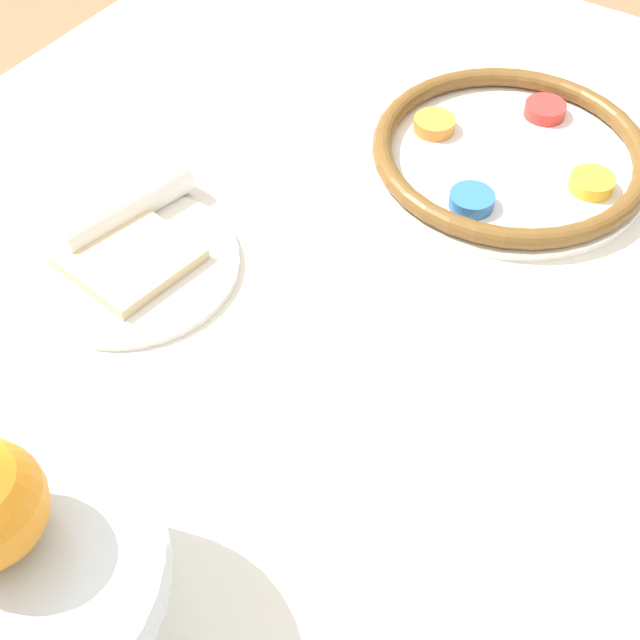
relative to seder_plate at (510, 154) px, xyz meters
name	(u,v)px	position (x,y,z in m)	size (l,w,h in m)	color
dining_table	(328,534)	(0.28, -0.04, -0.40)	(1.27, 1.04, 0.77)	silver
seder_plate	(510,154)	(0.00, 0.00, 0.00)	(0.28, 0.28, 0.03)	silver
bread_plate	(131,263)	(0.32, -0.23, -0.01)	(0.20, 0.20, 0.02)	silver
napkin_roll	(119,207)	(0.28, -0.27, 0.01)	(0.15, 0.07, 0.04)	white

